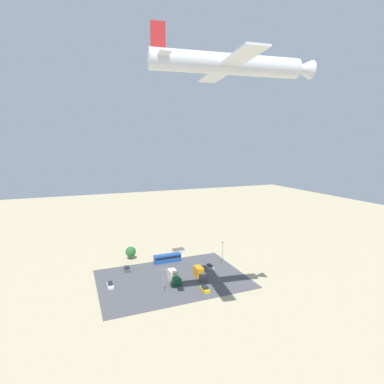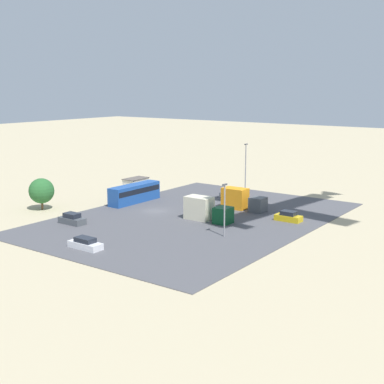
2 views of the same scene
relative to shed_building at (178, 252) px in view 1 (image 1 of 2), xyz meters
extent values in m
plane|color=tan|center=(9.76, 12.91, -1.47)|extent=(400.00, 400.00, 0.00)
cube|color=#4C4C51|center=(9.76, 21.10, -1.43)|extent=(50.89, 35.74, 0.08)
cube|color=silver|center=(0.00, 0.00, -0.07)|extent=(4.68, 2.63, 2.79)
cube|color=#59514C|center=(0.00, 0.00, 1.39)|extent=(4.92, 2.87, 0.12)
cube|color=#1E4C9E|center=(6.73, 5.72, 0.22)|extent=(10.96, 2.53, 3.20)
cube|color=black|center=(6.73, 5.72, 0.79)|extent=(10.53, 2.57, 0.90)
cube|color=#4C5156|center=(23.45, 8.24, -0.91)|extent=(1.88, 4.25, 0.95)
cube|color=#1E232D|center=(23.45, 8.24, -0.08)|extent=(1.58, 2.38, 0.70)
cube|color=#ADB2B7|center=(-6.57, 17.72, -0.98)|extent=(1.74, 4.53, 0.82)
cube|color=#1E232D|center=(-6.57, 17.72, -0.27)|extent=(1.47, 2.54, 0.60)
cube|color=gold|center=(2.89, 33.68, -0.94)|extent=(1.87, 4.04, 0.89)
cube|color=#1E232D|center=(2.89, 33.68, -0.16)|extent=(1.57, 2.26, 0.66)
cube|color=silver|center=(30.85, 19.02, -0.97)|extent=(1.83, 4.73, 0.83)
cube|color=#1E232D|center=(30.85, 19.02, -0.25)|extent=(1.54, 2.65, 0.61)
cube|color=#0C4723|center=(9.99, 26.39, -0.14)|extent=(2.57, 2.34, 2.48)
cube|color=beige|center=(9.99, 21.97, 0.39)|extent=(2.57, 4.16, 3.55)
cube|color=#4C5156|center=(0.34, 26.96, -0.17)|extent=(2.50, 2.32, 2.42)
cube|color=orange|center=(0.34, 22.57, 0.34)|extent=(2.50, 4.13, 3.46)
cylinder|color=brown|center=(19.78, -3.23, -0.66)|extent=(0.36, 0.36, 1.61)
sphere|color=#28602D|center=(19.78, -3.23, 1.73)|extent=(4.22, 4.22, 4.22)
cylinder|color=gray|center=(-12.22, 17.21, 3.22)|extent=(0.20, 0.20, 9.20)
cube|color=#4C4C51|center=(-12.22, 17.21, 8.00)|extent=(0.90, 0.28, 0.20)
cylinder|color=gray|center=(15.88, 30.35, 2.14)|extent=(0.20, 0.20, 7.05)
cube|color=#4C4C51|center=(15.88, 30.35, 5.84)|extent=(0.90, 0.28, 0.20)
cylinder|color=silver|center=(11.01, 61.02, 60.99)|extent=(31.36, 8.48, 4.10)
cone|color=silver|center=(-5.59, 63.41, 60.99)|extent=(5.02, 4.49, 3.89)
cube|color=silver|center=(11.01, 61.02, 60.37)|extent=(8.29, 28.32, 0.36)
cube|color=silver|center=(23.94, 59.16, 61.19)|extent=(3.57, 10.16, 0.24)
cube|color=#B22323|center=(24.56, 59.07, 65.21)|extent=(2.81, 0.68, 4.97)
camera|label=1|loc=(41.02, 116.27, 44.69)|focal=28.00mm
camera|label=2|loc=(75.64, 68.20, 18.91)|focal=50.00mm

